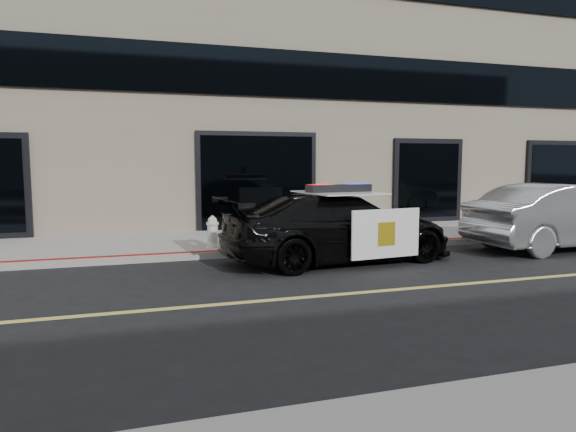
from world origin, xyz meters
name	(u,v)px	position (x,y,z in m)	size (l,w,h in m)	color
ground	(422,288)	(0.00, 0.00, 0.00)	(120.00, 120.00, 0.00)	black
sidewalk_n	(311,238)	(0.00, 5.25, 0.07)	(60.00, 3.50, 0.15)	gray
building_n	(260,46)	(0.00, 10.50, 6.00)	(60.00, 7.00, 12.00)	#756856
police_car	(339,227)	(-0.43, 2.46, 0.71)	(2.96, 5.25, 1.59)	black
silver_sedan	(563,217)	(5.13, 2.23, 0.77)	(4.72, 1.85, 1.53)	#9B9DA0
fire_hydrant	(213,233)	(-2.75, 4.05, 0.48)	(0.32, 0.44, 0.71)	beige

